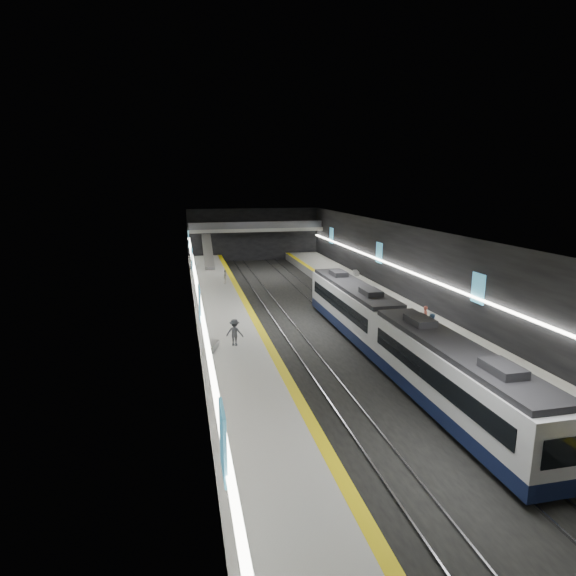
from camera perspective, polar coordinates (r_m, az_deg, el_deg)
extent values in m
plane|color=black|center=(41.40, 3.23, -4.41)|extent=(70.00, 70.00, 0.00)
cube|color=beige|center=(39.80, 3.38, 6.67)|extent=(20.00, 70.00, 0.04)
cube|color=black|center=(38.94, -11.01, 0.37)|extent=(0.04, 70.00, 8.00)
cube|color=black|center=(44.16, 15.89, 1.55)|extent=(0.04, 70.00, 8.00)
cube|color=black|center=(74.32, -4.09, 6.33)|extent=(20.00, 0.04, 8.00)
cube|color=slate|center=(39.95, -7.20, -4.38)|extent=(5.00, 70.00, 1.00)
cube|color=#A2A29D|center=(39.80, -7.22, -3.67)|extent=(5.00, 70.00, 0.02)
cube|color=yellow|center=(40.04, -4.08, -3.49)|extent=(0.60, 70.00, 0.02)
cube|color=slate|center=(43.83, 12.74, -3.06)|extent=(5.00, 70.00, 1.00)
cube|color=#A2A29D|center=(43.70, 12.77, -2.41)|extent=(5.00, 70.00, 0.02)
cube|color=yellow|center=(42.82, 10.10, -2.59)|extent=(0.60, 70.00, 0.02)
cube|color=gray|center=(40.66, -1.15, -4.62)|extent=(0.08, 70.00, 0.12)
cube|color=gray|center=(40.95, 0.83, -4.49)|extent=(0.08, 70.00, 0.12)
cube|color=gray|center=(41.89, 5.58, -4.16)|extent=(0.08, 70.00, 0.12)
cube|color=gray|center=(42.34, 7.44, -4.02)|extent=(0.08, 70.00, 0.12)
cube|color=#10193C|center=(27.22, 18.70, -12.76)|extent=(2.65, 15.00, 0.80)
cube|color=silver|center=(26.57, 18.96, -9.53)|extent=(2.65, 15.00, 2.50)
cube|color=black|center=(26.09, 19.17, -6.68)|extent=(2.44, 14.25, 0.30)
cube|color=black|center=(26.55, 18.96, -9.43)|extent=(2.69, 13.20, 1.00)
cube|color=black|center=(21.22, 29.91, -16.57)|extent=(1.85, 0.05, 1.20)
cube|color=#10193C|center=(39.88, 7.59, -4.04)|extent=(2.65, 15.00, 0.80)
cube|color=silver|center=(39.44, 7.66, -1.74)|extent=(2.65, 15.00, 2.50)
cube|color=black|center=(39.12, 7.72, 0.24)|extent=(2.44, 14.25, 0.30)
cube|color=black|center=(39.43, 7.67, -1.67)|extent=(2.69, 13.20, 1.00)
cube|color=black|center=(32.78, 12.18, -4.99)|extent=(1.85, 0.05, 1.20)
cube|color=#409CC1|center=(15.16, -7.69, -17.63)|extent=(0.10, 1.50, 2.20)
cube|color=#409CC1|center=(31.04, -10.44, -1.78)|extent=(0.10, 1.50, 2.20)
cube|color=#409CC1|center=(48.68, -11.30, 3.38)|extent=(0.10, 1.50, 2.20)
cube|color=#409CC1|center=(65.53, -11.69, 5.69)|extent=(0.10, 1.50, 2.20)
cube|color=#409CC1|center=(37.33, 21.61, -0.04)|extent=(0.10, 1.50, 2.20)
cube|color=#409CC1|center=(52.92, 10.75, 4.13)|extent=(0.10, 1.50, 2.20)
cube|color=#409CC1|center=(68.73, 5.17, 6.22)|extent=(0.10, 1.50, 2.20)
cube|color=white|center=(38.99, -10.70, 0.09)|extent=(0.25, 68.60, 0.12)
cube|color=white|center=(44.10, 15.65, 1.29)|extent=(0.25, 68.60, 0.12)
cube|color=gray|center=(72.25, -3.86, 6.95)|extent=(20.00, 3.00, 0.50)
cube|color=#47474C|center=(70.75, -3.69, 7.44)|extent=(19.60, 0.08, 1.00)
cube|color=#99999E|center=(64.82, -9.47, 4.28)|extent=(1.20, 7.50, 3.92)
cube|color=#99999E|center=(32.91, -8.91, -6.86)|extent=(0.98, 1.84, 0.43)
cube|color=#99999E|center=(63.65, -11.14, 2.53)|extent=(0.86, 1.83, 0.43)
cube|color=#99999E|center=(58.50, 8.06, 1.77)|extent=(0.87, 1.92, 0.45)
imported|color=#AD4F40|center=(38.14, 15.98, -3.40)|extent=(0.54, 0.72, 1.81)
imported|color=#456595|center=(35.53, 16.71, -4.48)|extent=(1.20, 1.13, 1.97)
imported|color=silver|center=(53.36, -7.47, 1.34)|extent=(0.46, 0.93, 1.53)
imported|color=#3C3D43|center=(33.26, -6.34, -5.28)|extent=(1.37, 1.09, 1.86)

